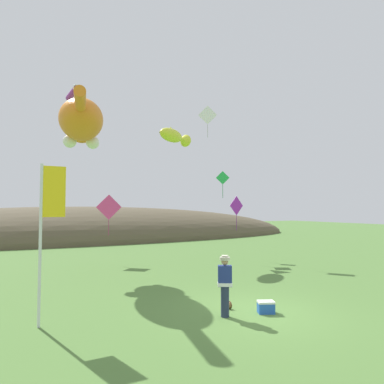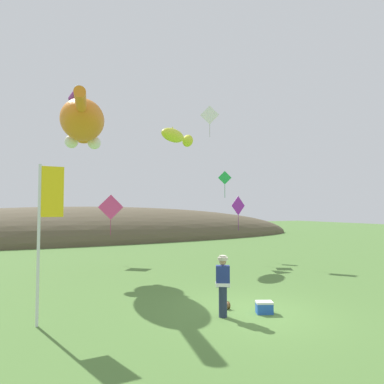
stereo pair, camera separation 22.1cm
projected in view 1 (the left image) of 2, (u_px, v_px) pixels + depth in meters
name	position (u px, v px, depth m)	size (l,w,h in m)	color
ground_plane	(253.00, 312.00, 10.36)	(120.00, 120.00, 0.00)	#517A38
distant_hill_ridge	(83.00, 239.00, 35.43)	(51.92, 15.33, 6.75)	brown
festival_attendant	(225.00, 284.00, 9.98)	(0.49, 0.44, 1.77)	#232D47
kite_spool	(228.00, 305.00, 10.72)	(0.12, 0.24, 0.24)	olive
picnic_cooler	(266.00, 307.00, 10.29)	(0.58, 0.50, 0.36)	blue
festival_banner_pole	(47.00, 219.00, 9.27)	(0.66, 0.08, 4.36)	silver
kite_giant_cat	(81.00, 123.00, 16.86)	(2.73, 7.19, 2.20)	orange
kite_fish_windsock	(174.00, 136.00, 21.54)	(2.99, 2.47, 0.95)	yellow
kite_tube_streamer	(73.00, 93.00, 20.67)	(0.55, 2.18, 0.44)	#8C268C
kite_diamond_pink	(109.00, 207.00, 19.99)	(1.47, 0.16, 2.38)	#E53F8C
kite_diamond_green	(223.00, 178.00, 23.03)	(0.80, 0.46, 1.81)	green
kite_diamond_violet	(236.00, 206.00, 20.39)	(1.13, 0.28, 2.05)	purple
kite_diamond_white	(208.00, 115.00, 23.47)	(1.11, 0.71, 2.20)	white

